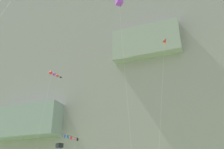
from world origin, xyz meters
TOP-DOWN VIEW (x-y plane):
  - cliff_face at (-0.03, 58.85)m, footprint 180.00×28.39m
  - kite_windsock_low_center at (-16.76, 38.60)m, footprint 1.49×6.09m
  - kite_banner_mid_left at (-10.52, 35.83)m, footprint 2.60×4.64m
  - kite_delta_far_left at (4.57, 36.48)m, footprint 2.82×2.69m
  - kite_box_low_left at (-10.77, 33.39)m, footprint 1.12×4.04m

SIDE VIEW (x-z plane):
  - kite_box_low_left at x=-10.77m, z-range 3.85..13.25m
  - kite_banner_mid_left at x=-10.52m, z-range 4.63..15.48m
  - kite_delta_far_left at x=4.57m, z-range 9.81..34.44m
  - kite_windsock_low_center at x=-16.76m, z-range 11.52..35.54m
  - cliff_face at x=-0.03m, z-range -0.03..57.93m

